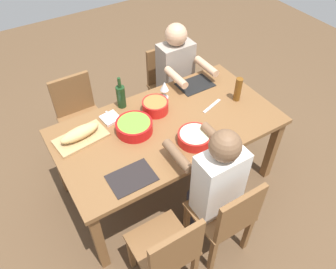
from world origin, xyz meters
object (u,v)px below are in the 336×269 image
dining_table (168,132)px  cutting_board (81,138)px  chair_near_left (168,82)px  beer_bottle (238,89)px  diner_far_center (215,181)px  wine_glass (164,87)px  serving_bowl_pasta (195,137)px  napkin_stack (111,118)px  diner_near_left (178,73)px  chair_far_right (168,251)px  chair_far_center (227,216)px  bread_loaf (80,133)px  wine_bottle (121,96)px  serving_bowl_salad (134,126)px  serving_bowl_fruit (155,106)px  chair_near_right (79,114)px

dining_table → cutting_board: 0.70m
chair_near_left → beer_bottle: bearing=102.2°
chair_near_left → diner_far_center: 1.54m
diner_far_center → wine_glass: bearing=-99.7°
dining_table → wine_glass: 0.41m
serving_bowl_pasta → napkin_stack: 0.73m
diner_near_left → cutting_board: bearing=19.4°
chair_far_right → chair_far_center: bearing=180.0°
diner_near_left → beer_bottle: bearing=105.5°
cutting_board → bread_loaf: 0.06m
serving_bowl_pasta → wine_glass: 0.60m
wine_bottle → chair_near_left: bearing=-150.8°
chair_far_right → wine_glass: bearing=-120.4°
serving_bowl_salad → serving_bowl_fruit: (-0.26, -0.13, 0.00)m
cutting_board → bread_loaf: (0.00, 0.00, 0.06)m
diner_far_center → chair_near_left: bearing=-109.2°
serving_bowl_fruit → napkin_stack: (0.37, -0.10, -0.05)m
chair_far_right → napkin_stack: 1.16m
serving_bowl_salad → napkin_stack: 0.25m
wine_glass → serving_bowl_pasta: bearing=81.6°
diner_far_center → bread_loaf: size_ratio=3.75×
serving_bowl_salad → napkin_stack: size_ratio=2.09×
serving_bowl_pasta → beer_bottle: (-0.61, -0.23, 0.06)m
chair_near_right → chair_far_right: bearing=90.0°
dining_table → chair_near_right: size_ratio=2.15×
diner_far_center → beer_bottle: 0.92m
diner_near_left → wine_bottle: size_ratio=4.14×
dining_table → bread_loaf: (0.66, -0.22, 0.14)m
diner_near_left → napkin_stack: 0.93m
dining_table → chair_far_center: 0.83m
chair_near_left → diner_far_center: bearing=70.8°
chair_far_right → diner_near_left: size_ratio=0.71×
beer_bottle → wine_glass: bearing=-34.5°
bread_loaf → wine_glass: wine_glass is taller
napkin_stack → diner_near_left: bearing=-159.7°
chair_far_right → diner_near_left: 1.77m
chair_far_center → cutting_board: size_ratio=2.12×
chair_far_right → napkin_stack: (-0.13, -1.12, 0.27)m
chair_far_center → bread_loaf: same height
chair_far_right → diner_far_center: size_ratio=0.71×
diner_near_left → wine_glass: bearing=42.1°
diner_far_center → napkin_stack: diner_far_center is taller
chair_near_right → napkin_stack: (-0.13, 0.51, 0.27)m
diner_near_left → bread_loaf: (1.16, 0.41, 0.11)m
napkin_stack → bread_loaf: bearing=16.7°
chair_near_left → napkin_stack: (0.87, 0.51, 0.27)m
chair_near_right → bread_loaf: same height
serving_bowl_pasta → napkin_stack: serving_bowl_pasta is taller
diner_far_center → wine_bottle: size_ratio=4.14×
chair_far_center → bread_loaf: bearing=-57.4°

